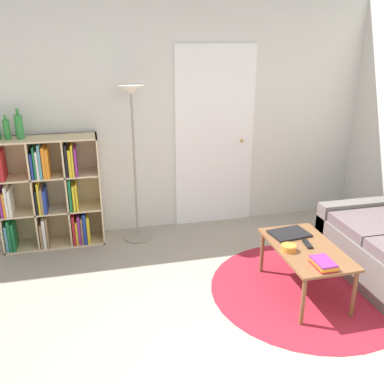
% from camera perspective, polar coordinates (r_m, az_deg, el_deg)
% --- Properties ---
extents(wall_back, '(7.31, 0.11, 2.60)m').
position_cam_1_polar(wall_back, '(4.86, -1.08, 9.96)').
color(wall_back, silver).
rests_on(wall_back, ground_plane).
extents(rug, '(1.73, 1.73, 0.01)m').
position_cam_1_polar(rug, '(4.08, 15.04, -12.36)').
color(rug, maroon).
rests_on(rug, ground_plane).
extents(bookshelf, '(1.04, 0.34, 1.18)m').
position_cam_1_polar(bookshelf, '(4.76, -18.54, -0.27)').
color(bookshelf, beige).
rests_on(bookshelf, ground_plane).
extents(floor_lamp, '(0.31, 0.31, 1.69)m').
position_cam_1_polar(floor_lamp, '(4.46, -7.97, 9.83)').
color(floor_lamp, gray).
rests_on(floor_lamp, ground_plane).
extents(coffee_table, '(0.53, 0.91, 0.45)m').
position_cam_1_polar(coffee_table, '(3.84, 14.94, -7.79)').
color(coffee_table, brown).
rests_on(coffee_table, ground_plane).
extents(laptop, '(0.37, 0.29, 0.02)m').
position_cam_1_polar(laptop, '(4.00, 12.85, -5.43)').
color(laptop, black).
rests_on(laptop, coffee_table).
extents(bowl, '(0.13, 0.13, 0.05)m').
position_cam_1_polar(bowl, '(3.71, 12.76, -7.28)').
color(bowl, orange).
rests_on(bowl, coffee_table).
extents(book_stack_on_table, '(0.15, 0.22, 0.05)m').
position_cam_1_polar(book_stack_on_table, '(3.54, 17.13, -9.12)').
color(book_stack_on_table, '#B21E23').
rests_on(book_stack_on_table, coffee_table).
extents(remote, '(0.07, 0.16, 0.02)m').
position_cam_1_polar(remote, '(3.85, 15.14, -6.71)').
color(remote, black).
rests_on(remote, coffee_table).
extents(bottle_middle, '(0.06, 0.06, 0.24)m').
position_cam_1_polar(bottle_middle, '(4.61, -23.48, 7.69)').
color(bottle_middle, '#2D8438').
rests_on(bottle_middle, bookshelf).
extents(bottle_right, '(0.08, 0.08, 0.30)m').
position_cam_1_polar(bottle_right, '(4.59, -22.04, 8.12)').
color(bottle_right, '#2D8438').
rests_on(bottle_right, bookshelf).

